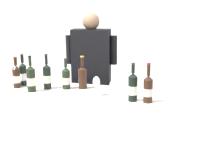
{
  "coord_description": "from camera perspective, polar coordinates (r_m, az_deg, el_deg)",
  "views": [
    {
      "loc": [
        0.92,
        -2.62,
        1.75
      ],
      "look_at": [
        0.18,
        0.0,
        1.11
      ],
      "focal_mm": 48.17,
      "sensor_mm": 36.0,
      "label": 1
    }
  ],
  "objects": [
    {
      "name": "wine_bottle_2",
      "position": [
        3.03,
        -8.7,
        0.11
      ],
      "size": [
        0.08,
        0.08,
        0.31
      ],
      "color": "black",
      "rests_on": "counter"
    },
    {
      "name": "wine_bottle_5",
      "position": [
        3.19,
        -17.68,
        0.42
      ],
      "size": [
        0.08,
        0.08,
        0.32
      ],
      "color": "black",
      "rests_on": "counter"
    },
    {
      "name": "wine_glass",
      "position": [
        2.75,
        -2.98,
        -0.86
      ],
      "size": [
        0.08,
        0.08,
        0.18
      ],
      "color": "silver",
      "rests_on": "counter"
    },
    {
      "name": "wine_bottle_0",
      "position": [
        3.26,
        -16.52,
        0.87
      ],
      "size": [
        0.07,
        0.07,
        0.34
      ],
      "color": "black",
      "rests_on": "counter"
    },
    {
      "name": "wine_bottle_1",
      "position": [
        2.6,
        3.97,
        -1.64
      ],
      "size": [
        0.08,
        0.08,
        0.34
      ],
      "color": "black",
      "rests_on": "counter"
    },
    {
      "name": "wine_bottle_6",
      "position": [
        3.02,
        -5.61,
        0.37
      ],
      "size": [
        0.08,
        0.08,
        0.33
      ],
      "color": "black",
      "rests_on": "counter"
    },
    {
      "name": "person_server",
      "position": [
        3.52,
        -3.82,
        -1.94
      ],
      "size": [
        0.58,
        0.31,
        1.7
      ],
      "color": "black",
      "rests_on": "ground_plane"
    },
    {
      "name": "counter",
      "position": [
        3.05,
        -3.25,
        -11.36
      ],
      "size": [
        2.14,
        0.59,
        0.96
      ],
      "primitive_type": "cube",
      "color": "beige",
      "rests_on": "ground_plane"
    },
    {
      "name": "wine_bottle_7",
      "position": [
        3.0,
        -15.11,
        -0.04
      ],
      "size": [
        0.08,
        0.08,
        0.35
      ],
      "color": "black",
      "rests_on": "counter"
    },
    {
      "name": "wine_bottle_4",
      "position": [
        2.58,
        6.86,
        -1.96
      ],
      "size": [
        0.08,
        0.08,
        0.34
      ],
      "color": "black",
      "rests_on": "counter"
    },
    {
      "name": "wine_bottle_3",
      "position": [
        3.07,
        -12.23,
        0.4
      ],
      "size": [
        0.08,
        0.08,
        0.35
      ],
      "color": "black",
      "rests_on": "counter"
    },
    {
      "name": "wall_back",
      "position": [
        5.31,
        5.98,
        9.41
      ],
      "size": [
        8.0,
        0.1,
        2.8
      ],
      "primitive_type": "cube",
      "color": "white",
      "rests_on": "ground_plane"
    }
  ]
}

